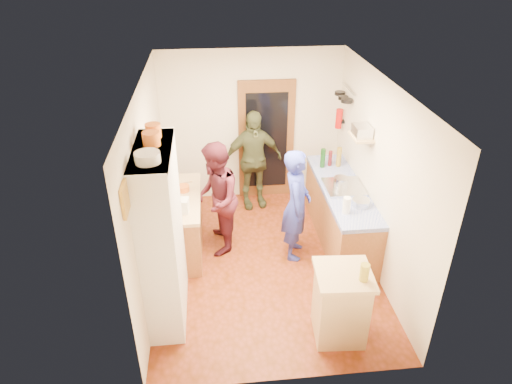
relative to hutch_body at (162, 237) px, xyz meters
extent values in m
cube|color=maroon|center=(1.30, 0.80, -1.11)|extent=(3.00, 4.00, 0.02)
cube|color=silver|center=(1.30, 0.80, 1.51)|extent=(3.00, 4.00, 0.02)
cube|color=beige|center=(1.30, 2.81, 0.20)|extent=(3.00, 0.02, 2.60)
cube|color=beige|center=(1.30, -1.21, 0.20)|extent=(3.00, 0.02, 2.60)
cube|color=beige|center=(-0.21, 0.80, 0.20)|extent=(0.02, 4.00, 2.60)
cube|color=beige|center=(2.81, 0.80, 0.20)|extent=(0.02, 4.00, 2.60)
cube|color=brown|center=(1.55, 2.77, -0.05)|extent=(0.95, 0.06, 2.10)
cube|color=black|center=(1.55, 2.74, -0.05)|extent=(0.70, 0.02, 1.70)
cube|color=white|center=(0.00, 0.00, 0.00)|extent=(0.40, 1.20, 2.20)
cube|color=white|center=(0.00, 0.00, 1.08)|extent=(0.40, 1.14, 0.04)
cylinder|color=white|center=(0.00, -0.31, 1.15)|extent=(0.25, 0.25, 0.10)
cylinder|color=orange|center=(0.00, 0.10, 1.17)|extent=(0.18, 0.18, 0.15)
cylinder|color=orange|center=(0.00, 0.32, 1.18)|extent=(0.17, 0.17, 0.15)
cube|color=#9E5C38|center=(0.10, 1.25, -0.68)|extent=(0.60, 1.40, 0.85)
cube|color=#D8BE82|center=(0.10, 1.25, -0.23)|extent=(0.64, 1.44, 0.05)
cube|color=white|center=(0.15, 0.85, -0.10)|extent=(0.27, 0.20, 0.19)
cylinder|color=white|center=(0.05, 1.16, -0.11)|extent=(0.20, 0.20, 0.18)
cylinder|color=orange|center=(0.18, 1.42, -0.16)|extent=(0.23, 0.23, 0.08)
cube|color=#D8BE82|center=(0.12, 1.72, -0.19)|extent=(0.36, 0.31, 0.02)
cube|color=#9E5C38|center=(2.50, 1.30, -0.68)|extent=(0.60, 2.20, 0.84)
cube|color=#2035B3|center=(2.50, 1.30, -0.23)|extent=(0.62, 2.22, 0.06)
cube|color=silver|center=(2.50, 1.25, -0.18)|extent=(0.55, 0.58, 0.04)
cylinder|color=silver|center=(2.45, 1.26, -0.09)|extent=(0.21, 0.21, 0.13)
cylinder|color=#143F14|center=(2.35, 1.97, -0.05)|extent=(0.08, 0.08, 0.31)
cylinder|color=#591419|center=(2.48, 2.01, -0.08)|extent=(0.06, 0.06, 0.25)
cylinder|color=olive|center=(2.61, 1.98, -0.04)|extent=(0.09, 0.09, 0.31)
cylinder|color=white|center=(2.35, 0.60, -0.09)|extent=(0.11, 0.11, 0.23)
cylinder|color=silver|center=(2.60, 0.76, -0.15)|extent=(0.27, 0.27, 0.09)
cube|color=#D8BE82|center=(1.99, -0.62, -0.67)|extent=(0.58, 0.58, 0.86)
cube|color=#D8BE82|center=(1.99, -0.62, -0.22)|extent=(0.66, 0.66, 0.05)
cube|color=white|center=(1.94, -0.57, -0.21)|extent=(0.37, 0.30, 0.02)
cylinder|color=#AD9E2D|center=(2.16, -0.75, -0.09)|extent=(0.11, 0.11, 0.20)
cylinder|color=silver|center=(2.76, 2.33, 0.95)|extent=(0.02, 0.65, 0.02)
cylinder|color=black|center=(2.70, 2.15, 0.82)|extent=(0.18, 0.18, 0.05)
cylinder|color=black|center=(2.70, 2.35, 0.80)|extent=(0.16, 0.16, 0.05)
cylinder|color=black|center=(2.70, 2.55, 0.81)|extent=(0.17, 0.17, 0.05)
cube|color=#D8BE82|center=(2.67, 1.25, 0.60)|extent=(0.26, 0.42, 0.03)
cube|color=silver|center=(2.67, 1.25, 0.69)|extent=(0.22, 0.30, 0.15)
cube|color=black|center=(2.77, 2.50, 0.35)|extent=(0.06, 0.10, 0.04)
cylinder|color=red|center=(2.71, 2.50, 0.40)|extent=(0.11, 0.11, 0.32)
cube|color=gold|center=(-0.18, -0.75, 0.95)|extent=(0.03, 0.25, 0.30)
imported|color=#2C36A7|center=(1.78, 0.94, -0.27)|extent=(0.52, 0.68, 1.66)
imported|color=#42141E|center=(0.67, 1.26, -0.25)|extent=(0.68, 0.85, 1.69)
imported|color=#3C4025|center=(1.30, 2.43, -0.25)|extent=(1.06, 0.59, 1.71)
camera|label=1|loc=(0.63, -4.38, 3.03)|focal=32.00mm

